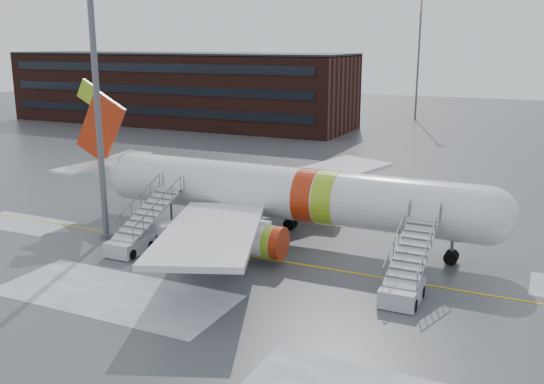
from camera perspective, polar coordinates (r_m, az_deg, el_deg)
The scene contains 8 objects.
ground at distance 41.30m, azimuth 0.90°, elevation -6.00°, with size 260.00×260.00×0.00m, color #494C4F.
airliner at distance 44.14m, azimuth -0.01°, elevation -0.04°, with size 35.03×32.97×11.18m.
airstair_fwd at distance 35.40m, azimuth 12.47°, elevation -7.99°, with size 2.05×7.70×3.48m.
airstair_aft at distance 43.14m, azimuth -12.62°, elevation -3.97°, with size 2.05×7.70×3.48m.
pushback_tug at distance 43.45m, azimuth -9.61°, elevation -4.16°, with size 3.25×2.84×1.66m.
light_mast_near at distance 44.43m, azimuth -16.43°, elevation 12.48°, with size 1.20×1.20×25.88m.
terminal_building at distance 109.30m, azimuth -8.86°, elevation 9.64°, with size 62.00×16.11×12.30m.
light_mast_far_n at distance 115.89m, azimuth 13.69°, elevation 13.44°, with size 1.20×1.20×24.25m.
Camera 1 is at (15.97, -35.38, 14.08)m, focal length 40.00 mm.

